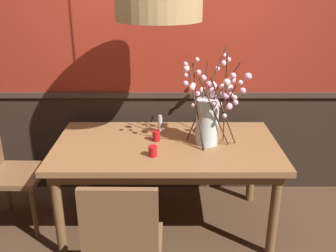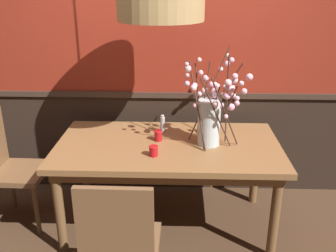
{
  "view_description": "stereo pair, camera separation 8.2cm",
  "coord_description": "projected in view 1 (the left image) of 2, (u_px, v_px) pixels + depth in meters",
  "views": [
    {
      "loc": [
        0.01,
        -2.66,
        1.93
      ],
      "look_at": [
        0.0,
        0.0,
        0.89
      ],
      "focal_mm": 40.21,
      "sensor_mm": 36.0,
      "label": 1
    },
    {
      "loc": [
        0.09,
        -2.66,
        1.93
      ],
      "look_at": [
        0.0,
        0.0,
        0.89
      ],
      "focal_mm": 40.21,
      "sensor_mm": 36.0,
      "label": 2
    }
  ],
  "objects": [
    {
      "name": "back_wall",
      "position": [
        168.0,
        34.0,
        3.26
      ],
      "size": [
        4.27,
        0.14,
        3.0
      ],
      "color": "#2D2119",
      "rests_on": "ground"
    },
    {
      "name": "candle_holder_nearer_center",
      "position": [
        155.0,
        151.0,
        2.69
      ],
      "size": [
        0.07,
        0.07,
        0.08
      ],
      "color": "red",
      "rests_on": "dining_table"
    },
    {
      "name": "dining_table",
      "position": [
        168.0,
        153.0,
        2.94
      ],
      "size": [
        1.73,
        0.93,
        0.74
      ],
      "color": "olive",
      "rests_on": "ground"
    },
    {
      "name": "candle_holder_nearer_edge",
      "position": [
        158.0,
        136.0,
        2.94
      ],
      "size": [
        0.07,
        0.07,
        0.08
      ],
      "color": "red",
      "rests_on": "dining_table"
    },
    {
      "name": "vase_with_blossoms",
      "position": [
        211.0,
        115.0,
        2.83
      ],
      "size": [
        0.45,
        0.66,
        0.72
      ],
      "color": "silver",
      "rests_on": "dining_table"
    },
    {
      "name": "pendant_lamp",
      "position": [
        161.0,
        2.0,
        2.54
      ],
      "size": [
        0.6,
        0.6,
        1.34
      ],
      "color": "tan"
    },
    {
      "name": "chair_far_side_left",
      "position": [
        143.0,
        127.0,
        3.82
      ],
      "size": [
        0.47,
        0.44,
        0.94
      ],
      "color": "brown",
      "rests_on": "ground"
    },
    {
      "name": "chair_far_side_right",
      "position": [
        192.0,
        127.0,
        3.81
      ],
      "size": [
        0.41,
        0.44,
        0.95
      ],
      "color": "brown",
      "rests_on": "ground"
    },
    {
      "name": "chair_near_side_left",
      "position": [
        125.0,
        244.0,
        2.14
      ],
      "size": [
        0.44,
        0.42,
        0.95
      ],
      "color": "brown",
      "rests_on": "ground"
    },
    {
      "name": "ground_plane",
      "position": [
        168.0,
        223.0,
        3.18
      ],
      "size": [
        24.0,
        24.0,
        0.0
      ],
      "primitive_type": "plane",
      "color": "#4C3321"
    },
    {
      "name": "chair_head_west_end",
      "position": [
        7.0,
        166.0,
        3.01
      ],
      "size": [
        0.44,
        0.43,
        0.96
      ],
      "color": "brown",
      "rests_on": "ground"
    },
    {
      "name": "condiment_bottle",
      "position": [
        162.0,
        124.0,
        3.09
      ],
      "size": [
        0.04,
        0.04,
        0.15
      ],
      "color": "#ADADB2",
      "rests_on": "dining_table"
    }
  ]
}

